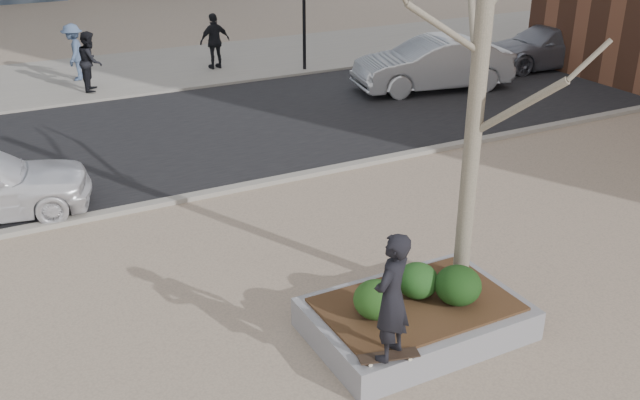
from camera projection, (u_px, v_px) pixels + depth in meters
ground at (355, 351)px, 9.88m from camera, size 120.00×120.00×0.00m
street at (155, 138)px, 17.95m from camera, size 60.00×8.00×0.02m
far_sidewalk at (97, 76)px, 23.59m from camera, size 60.00×6.00×0.02m
planter at (415, 319)px, 10.21m from camera, size 3.00×2.00×0.45m
planter_mulch at (416, 304)px, 10.11m from camera, size 2.70×1.70×0.04m
sycamore_tree at (480, 61)px, 9.40m from camera, size 2.80×2.80×6.60m
shrub_left at (376, 300)px, 9.69m from camera, size 0.63×0.63×0.54m
shrub_middle at (417, 281)px, 10.17m from camera, size 0.60×0.60×0.51m
shrub_right at (458, 285)px, 10.00m from camera, size 0.66×0.66×0.56m
skateboard at (389, 358)px, 8.96m from camera, size 0.81×0.39×0.08m
skateboarder at (392, 297)px, 8.59m from camera, size 0.74×0.66×1.70m
car_silver at (433, 64)px, 21.73m from camera, size 5.05×2.56×1.59m
car_third at (547, 46)px, 24.45m from camera, size 5.09×2.57×1.42m
pedestrian_a at (91, 61)px, 21.60m from camera, size 0.92×1.04×1.80m
pedestrian_b at (74, 52)px, 22.75m from camera, size 0.99×1.30×1.79m
pedestrian_c at (215, 41)px, 24.12m from camera, size 1.13×0.58×1.86m
traffic_light_far at (304, 2)px, 23.48m from camera, size 0.60×2.48×4.50m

